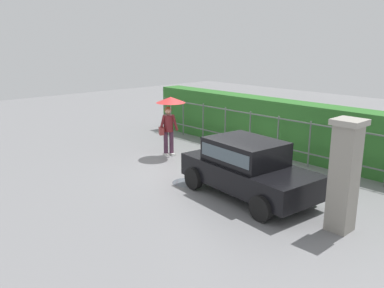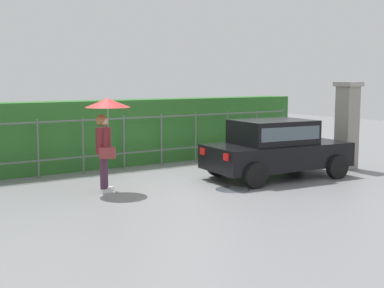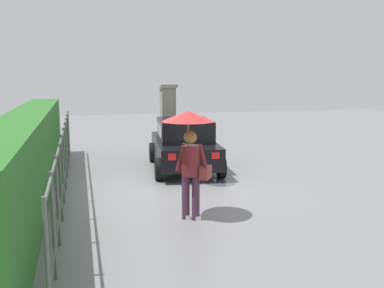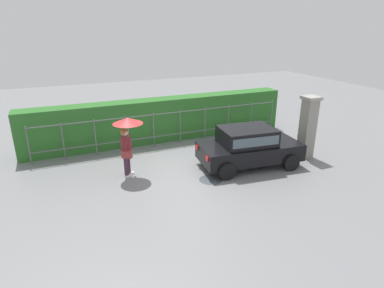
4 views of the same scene
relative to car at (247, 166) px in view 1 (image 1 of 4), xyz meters
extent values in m
plane|color=slate|center=(-2.01, 0.54, -0.80)|extent=(40.00, 40.00, 0.00)
cube|color=black|center=(0.06, -0.01, -0.22)|extent=(3.85, 2.00, 0.60)
cube|color=black|center=(-0.09, 0.01, 0.38)|extent=(2.03, 1.62, 0.60)
cube|color=#4C5B66|center=(-0.09, 0.01, 0.40)|extent=(1.89, 1.63, 0.33)
cylinder|color=black|center=(1.39, 0.70, -0.50)|extent=(0.61, 0.24, 0.60)
cylinder|color=black|center=(1.22, -0.97, -0.50)|extent=(0.61, 0.24, 0.60)
cylinder|color=black|center=(-1.10, 0.95, -0.50)|extent=(0.61, 0.24, 0.60)
cylinder|color=black|center=(-1.27, -0.72, -0.50)|extent=(0.61, 0.24, 0.60)
cube|color=red|center=(-1.74, 0.73, -0.07)|extent=(0.08, 0.20, 0.16)
cube|color=red|center=(-1.85, -0.37, -0.07)|extent=(0.08, 0.20, 0.16)
cylinder|color=#47283D|center=(-4.25, 0.99, -0.37)|extent=(0.15, 0.15, 0.86)
cylinder|color=#47283D|center=(-4.36, 0.83, -0.37)|extent=(0.15, 0.15, 0.86)
cube|color=white|center=(-4.20, 0.96, -0.76)|extent=(0.26, 0.10, 0.08)
cube|color=white|center=(-4.31, 0.79, -0.76)|extent=(0.26, 0.10, 0.08)
cylinder|color=maroon|center=(-4.30, 0.91, 0.35)|extent=(0.34, 0.34, 0.58)
sphere|color=#DBAD89|center=(-4.30, 0.91, 0.78)|extent=(0.22, 0.22, 0.22)
sphere|color=olive|center=(-4.33, 0.93, 0.80)|extent=(0.25, 0.25, 0.25)
cylinder|color=maroon|center=(-4.12, 1.05, 0.37)|extent=(0.20, 0.24, 0.56)
cylinder|color=maroon|center=(-4.35, 0.68, 0.37)|extent=(0.20, 0.24, 0.56)
cylinder|color=#B2B2B7|center=(-4.18, 0.92, 0.69)|extent=(0.02, 0.02, 0.77)
cone|color=red|center=(-4.18, 0.92, 1.18)|extent=(1.01, 1.01, 0.20)
cube|color=maroon|center=(-4.34, 0.63, 0.11)|extent=(0.37, 0.32, 0.24)
cube|color=gray|center=(2.63, -0.06, 0.35)|extent=(0.48, 0.48, 2.30)
cube|color=#9E998E|center=(2.63, -0.06, 1.56)|extent=(0.60, 0.60, 0.12)
cylinder|color=#59605B|center=(-7.43, 3.30, -0.05)|extent=(0.05, 0.05, 1.50)
cylinder|color=#59605B|center=(-6.23, 3.30, -0.05)|extent=(0.05, 0.05, 1.50)
cylinder|color=#59605B|center=(-5.02, 3.30, -0.05)|extent=(0.05, 0.05, 1.50)
cylinder|color=#59605B|center=(-3.82, 3.30, -0.05)|extent=(0.05, 0.05, 1.50)
cylinder|color=#59605B|center=(-2.61, 3.30, -0.05)|extent=(0.05, 0.05, 1.50)
cylinder|color=#59605B|center=(-1.41, 3.30, -0.05)|extent=(0.05, 0.05, 1.50)
cylinder|color=#59605B|center=(-0.21, 3.30, -0.05)|extent=(0.05, 0.05, 1.50)
cylinder|color=#59605B|center=(1.00, 3.30, -0.05)|extent=(0.05, 0.05, 1.50)
cube|color=#59605B|center=(-2.01, 3.30, 0.62)|extent=(10.83, 0.03, 0.04)
cube|color=#59605B|center=(-2.01, 3.30, -0.35)|extent=(10.83, 0.03, 0.04)
cube|color=#2D6B28|center=(-2.01, 4.04, 0.15)|extent=(11.83, 0.90, 1.90)
cylinder|color=#4C545B|center=(-1.78, -0.52, -0.80)|extent=(0.80, 0.80, 0.00)
camera|label=1|loc=(6.28, -7.73, 3.16)|focal=37.49mm
camera|label=2|loc=(-9.07, -9.70, 1.70)|focal=48.85mm
camera|label=3|loc=(-12.02, 2.90, 1.96)|focal=40.39mm
camera|label=4|loc=(-6.31, -9.50, 4.21)|focal=30.62mm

